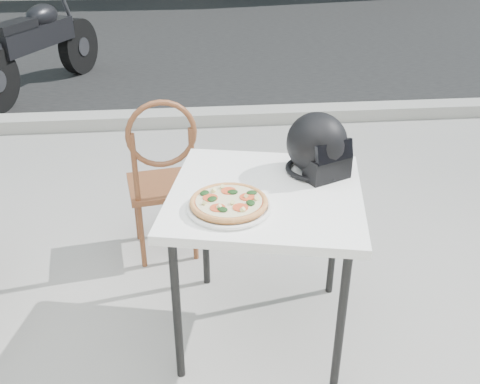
{
  "coord_description": "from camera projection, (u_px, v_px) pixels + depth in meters",
  "views": [
    {
      "loc": [
        -0.01,
        -1.9,
        1.86
      ],
      "look_at": [
        0.19,
        0.01,
        0.83
      ],
      "focal_mm": 40.0,
      "sensor_mm": 36.0,
      "label": 1
    }
  ],
  "objects": [
    {
      "name": "plate",
      "position": [
        229.0,
        207.0,
        2.15
      ],
      "size": [
        0.39,
        0.39,
        0.02
      ],
      "rotation": [
        0.0,
        0.0,
        0.14
      ],
      "color": "white",
      "rests_on": "cafe_table_main"
    },
    {
      "name": "curb",
      "position": [
        190.0,
        118.0,
        5.14
      ],
      "size": [
        30.0,
        0.25,
        0.12
      ],
      "primitive_type": "cube",
      "color": "#A2A098",
      "rests_on": "ground"
    },
    {
      "name": "motorcycle",
      "position": [
        38.0,
        48.0,
        5.87
      ],
      "size": [
        0.99,
        2.08,
        1.1
      ],
      "rotation": [
        0.0,
        0.0,
        -0.41
      ],
      "color": "black",
      "rests_on": "street_asphalt"
    },
    {
      "name": "cafe_table_main",
      "position": [
        265.0,
        205.0,
        2.33
      ],
      "size": [
        0.98,
        0.98,
        0.78
      ],
      "rotation": [
        0.0,
        0.0,
        -0.22
      ],
      "color": "white",
      "rests_on": "ground"
    },
    {
      "name": "cafe_chair_main",
      "position": [
        163.0,
        171.0,
        2.97
      ],
      "size": [
        0.44,
        0.44,
        1.0
      ],
      "rotation": [
        0.0,
        0.0,
        3.3
      ],
      "color": "brown",
      "rests_on": "ground"
    },
    {
      "name": "pizza",
      "position": [
        229.0,
        202.0,
        2.14
      ],
      "size": [
        0.32,
        0.32,
        0.04
      ],
      "rotation": [
        0.0,
        0.0,
        0.02
      ],
      "color": "#D28D4D",
      "rests_on": "plate"
    },
    {
      "name": "helmet",
      "position": [
        318.0,
        147.0,
        2.4
      ],
      "size": [
        0.36,
        0.37,
        0.28
      ],
      "rotation": [
        0.0,
        0.0,
        0.43
      ],
      "color": "black",
      "rests_on": "cafe_table_main"
    },
    {
      "name": "ground",
      "position": [
        202.0,
        348.0,
        2.54
      ],
      "size": [
        80.0,
        80.0,
        0.0
      ],
      "primitive_type": "plane",
      "color": "#999791",
      "rests_on": "ground"
    },
    {
      "name": "street_asphalt",
      "position": [
        186.0,
        36.0,
        8.68
      ],
      "size": [
        30.0,
        8.0,
        0.0
      ],
      "primitive_type": "cube",
      "color": "black",
      "rests_on": "ground"
    }
  ]
}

